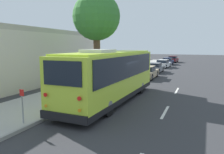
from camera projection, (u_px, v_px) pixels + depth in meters
ground_plane at (116, 99)px, 14.28m from camera, size 160.00×160.00×0.00m
sidewalk_slab at (68, 93)px, 15.65m from camera, size 80.00×3.99×0.15m
curb_strip at (94, 96)px, 14.88m from camera, size 80.00×0.14×0.15m
shuttle_bus at (112, 74)px, 13.52m from camera, size 10.27×2.70×3.26m
parked_sedan_tan at (147, 72)px, 23.47m from camera, size 4.58×1.82×1.32m
parked_sedan_gray at (155, 68)px, 28.56m from camera, size 4.18×1.90×1.26m
parked_sedan_white at (163, 64)px, 35.10m from camera, size 4.79×2.08×1.27m
parked_sedan_navy at (168, 61)px, 40.61m from camera, size 4.43×1.81×1.26m
parked_sedan_maroon at (173, 59)px, 46.23m from camera, size 4.54×1.92×1.33m
street_tree at (97, 14)px, 17.48m from camera, size 3.81×3.81×8.10m
sign_post_near at (22, 106)px, 9.30m from camera, size 0.06×0.22×1.48m
sign_post_far at (53, 100)px, 11.21m from camera, size 0.06×0.06×1.08m
lane_stripe_mid at (165, 112)px, 11.47m from camera, size 2.40×0.14×0.01m
lane_stripe_ahead at (177, 91)px, 16.98m from camera, size 2.40×0.14×0.01m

